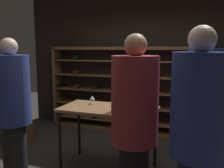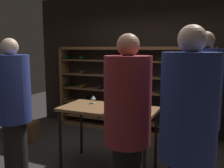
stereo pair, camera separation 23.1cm
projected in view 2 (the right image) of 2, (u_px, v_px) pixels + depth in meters
The scene contains 11 objects.
back_wall at pixel (148, 63), 5.07m from camera, with size 5.25×0.10×2.88m, color black.
wine_rack at pixel (130, 91), 5.09m from camera, with size 3.29×0.32×1.78m.
tasting_table at pixel (108, 114), 3.48m from camera, with size 1.36×0.69×0.92m.
person_guest_blue_shirt at pixel (188, 131), 2.04m from camera, with size 0.47×0.47×1.94m.
person_bystander_red_print at pixel (127, 121), 2.43m from camera, with size 0.47×0.47×1.90m.
person_host_in_suit at pixel (202, 107), 2.80m from camera, with size 0.41×0.41×1.94m.
person_guest_plum_blouse at pixel (13, 104), 3.18m from camera, with size 0.47×0.47×1.88m.
wine_crate at pixel (25, 131), 4.70m from camera, with size 0.48×0.34×0.36m, color brown.
wine_bottle_green_slim at pixel (113, 102), 3.24m from camera, with size 0.08×0.08×0.36m.
wine_bottle_red_label at pixel (141, 107), 3.00m from camera, with size 0.08×0.08×0.35m.
wine_glass_stemmed_right at pixel (93, 98), 3.73m from camera, with size 0.08×0.08×0.12m.
Camera 2 is at (1.34, -2.89, 1.76)m, focal length 39.13 mm.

